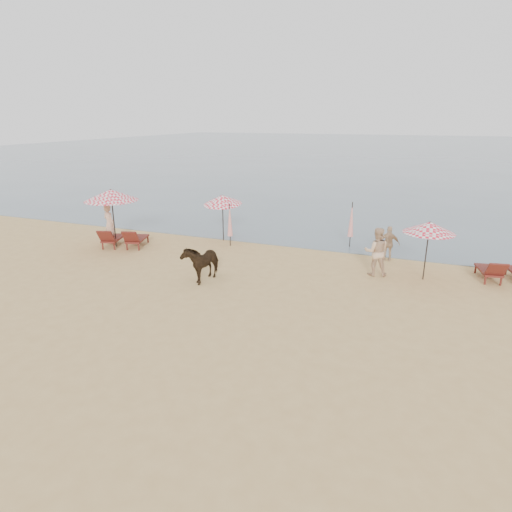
{
  "coord_description": "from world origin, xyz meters",
  "views": [
    {
      "loc": [
        5.23,
        -8.52,
        5.82
      ],
      "look_at": [
        0.0,
        5.0,
        1.1
      ],
      "focal_mm": 30.0,
      "sensor_mm": 36.0,
      "label": 1
    }
  ],
  "objects_px": {
    "lounger_cluster_left": "(123,238)",
    "umbrella_open_left_a": "(111,195)",
    "umbrella_closed_right": "(351,220)",
    "beachgoer_left": "(109,224)",
    "cow": "(202,262)",
    "beachgoer_right_a": "(376,252)",
    "beachgoer_right_b": "(389,244)",
    "umbrella_open_left_b": "(222,200)",
    "umbrella_open_right": "(429,227)",
    "umbrella_closed_left": "(230,220)"
  },
  "relations": [
    {
      "from": "umbrella_open_right",
      "to": "beachgoer_right_a",
      "type": "bearing_deg",
      "value": -162.04
    },
    {
      "from": "lounger_cluster_left",
      "to": "umbrella_closed_right",
      "type": "bearing_deg",
      "value": 5.27
    },
    {
      "from": "umbrella_open_right",
      "to": "cow",
      "type": "relative_size",
      "value": 1.33
    },
    {
      "from": "umbrella_closed_right",
      "to": "beachgoer_left",
      "type": "xyz_separation_m",
      "value": [
        -10.9,
        -3.48,
        -0.37
      ]
    },
    {
      "from": "umbrella_open_left_b",
      "to": "cow",
      "type": "bearing_deg",
      "value": -85.14
    },
    {
      "from": "umbrella_open_right",
      "to": "lounger_cluster_left",
      "type": "bearing_deg",
      "value": -164.41
    },
    {
      "from": "cow",
      "to": "beachgoer_right_b",
      "type": "height_order",
      "value": "beachgoer_right_b"
    },
    {
      "from": "beachgoer_left",
      "to": "beachgoer_right_b",
      "type": "distance_m",
      "value": 12.89
    },
    {
      "from": "lounger_cluster_left",
      "to": "umbrella_closed_left",
      "type": "distance_m",
      "value": 5.03
    },
    {
      "from": "umbrella_open_left_a",
      "to": "beachgoer_left",
      "type": "bearing_deg",
      "value": 125.85
    },
    {
      "from": "beachgoer_right_a",
      "to": "beachgoer_right_b",
      "type": "height_order",
      "value": "beachgoer_right_a"
    },
    {
      "from": "umbrella_closed_right",
      "to": "umbrella_open_left_a",
      "type": "bearing_deg",
      "value": -159.23
    },
    {
      "from": "umbrella_open_right",
      "to": "umbrella_closed_left",
      "type": "relative_size",
      "value": 1.1
    },
    {
      "from": "umbrella_closed_left",
      "to": "beachgoer_right_a",
      "type": "distance_m",
      "value": 7.02
    },
    {
      "from": "cow",
      "to": "beachgoer_left",
      "type": "distance_m",
      "value": 6.99
    },
    {
      "from": "cow",
      "to": "beachgoer_right_a",
      "type": "height_order",
      "value": "beachgoer_right_a"
    },
    {
      "from": "umbrella_open_right",
      "to": "umbrella_closed_right",
      "type": "height_order",
      "value": "umbrella_open_right"
    },
    {
      "from": "cow",
      "to": "umbrella_closed_right",
      "type": "bearing_deg",
      "value": 59.71
    },
    {
      "from": "lounger_cluster_left",
      "to": "umbrella_open_left_b",
      "type": "relative_size",
      "value": 0.95
    },
    {
      "from": "umbrella_open_left_a",
      "to": "umbrella_open_left_b",
      "type": "height_order",
      "value": "umbrella_open_left_a"
    },
    {
      "from": "lounger_cluster_left",
      "to": "umbrella_open_left_a",
      "type": "height_order",
      "value": "umbrella_open_left_a"
    },
    {
      "from": "umbrella_open_left_a",
      "to": "cow",
      "type": "xyz_separation_m",
      "value": [
        5.8,
        -2.34,
        -1.74
      ]
    },
    {
      "from": "umbrella_open_right",
      "to": "beachgoer_left",
      "type": "height_order",
      "value": "umbrella_open_right"
    },
    {
      "from": "umbrella_closed_left",
      "to": "beachgoer_left",
      "type": "distance_m",
      "value": 5.83
    },
    {
      "from": "umbrella_open_left_b",
      "to": "umbrella_closed_left",
      "type": "height_order",
      "value": "umbrella_open_left_b"
    },
    {
      "from": "cow",
      "to": "beachgoer_right_a",
      "type": "bearing_deg",
      "value": 30.79
    },
    {
      "from": "beachgoer_left",
      "to": "lounger_cluster_left",
      "type": "bearing_deg",
      "value": 179.47
    },
    {
      "from": "cow",
      "to": "beachgoer_left",
      "type": "height_order",
      "value": "beachgoer_left"
    },
    {
      "from": "umbrella_open_left_b",
      "to": "cow",
      "type": "xyz_separation_m",
      "value": [
        1.55,
        -5.14,
        -1.33
      ]
    },
    {
      "from": "umbrella_open_left_a",
      "to": "beachgoer_right_b",
      "type": "bearing_deg",
      "value": -8.87
    },
    {
      "from": "beachgoer_left",
      "to": "beachgoer_right_a",
      "type": "bearing_deg",
      "value": -159.87
    },
    {
      "from": "umbrella_closed_left",
      "to": "beachgoer_right_a",
      "type": "relative_size",
      "value": 1.08
    },
    {
      "from": "umbrella_open_left_b",
      "to": "umbrella_closed_right",
      "type": "relative_size",
      "value": 1.1
    },
    {
      "from": "lounger_cluster_left",
      "to": "umbrella_open_left_b",
      "type": "bearing_deg",
      "value": 19.64
    },
    {
      "from": "beachgoer_left",
      "to": "umbrella_closed_right",
      "type": "bearing_deg",
      "value": -142.56
    },
    {
      "from": "umbrella_open_left_a",
      "to": "umbrella_closed_right",
      "type": "height_order",
      "value": "umbrella_open_left_a"
    },
    {
      "from": "umbrella_open_right",
      "to": "umbrella_closed_right",
      "type": "xyz_separation_m",
      "value": [
        -3.28,
        3.23,
        -0.69
      ]
    },
    {
      "from": "lounger_cluster_left",
      "to": "umbrella_closed_left",
      "type": "bearing_deg",
      "value": 8.09
    },
    {
      "from": "umbrella_open_left_a",
      "to": "umbrella_closed_left",
      "type": "distance_m",
      "value": 5.5
    },
    {
      "from": "umbrella_open_left_a",
      "to": "beachgoer_right_a",
      "type": "bearing_deg",
      "value": -18.06
    },
    {
      "from": "umbrella_open_left_a",
      "to": "umbrella_open_left_b",
      "type": "xyz_separation_m",
      "value": [
        4.25,
        2.79,
        -0.41
      ]
    },
    {
      "from": "umbrella_open_left_b",
      "to": "beachgoer_left",
      "type": "height_order",
      "value": "umbrella_open_left_b"
    },
    {
      "from": "umbrella_closed_left",
      "to": "umbrella_open_left_a",
      "type": "bearing_deg",
      "value": -157.32
    },
    {
      "from": "umbrella_open_left_b",
      "to": "umbrella_closed_right",
      "type": "height_order",
      "value": "umbrella_open_left_b"
    },
    {
      "from": "umbrella_closed_left",
      "to": "beachgoer_left",
      "type": "relative_size",
      "value": 1.07
    },
    {
      "from": "umbrella_open_left_b",
      "to": "umbrella_open_right",
      "type": "bearing_deg",
      "value": -24.78
    },
    {
      "from": "beachgoer_right_b",
      "to": "beachgoer_right_a",
      "type": "bearing_deg",
      "value": 76.96
    },
    {
      "from": "beachgoer_left",
      "to": "beachgoer_right_b",
      "type": "relative_size",
      "value": 1.26
    },
    {
      "from": "umbrella_closed_right",
      "to": "beachgoer_left",
      "type": "bearing_deg",
      "value": -162.27
    },
    {
      "from": "umbrella_open_left_b",
      "to": "umbrella_open_right",
      "type": "distance_m",
      "value": 9.54
    }
  ]
}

